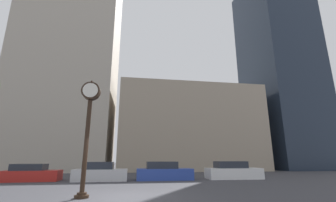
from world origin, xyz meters
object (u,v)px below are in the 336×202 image
object	(u,v)px
car_silver	(100,173)
car_white	(233,171)
street_clock	(89,119)
car_red	(31,174)
car_blue	(164,172)

from	to	relation	value
car_silver	car_white	xyz separation A→B (m)	(10.54, 0.07, 0.01)
street_clock	car_red	world-z (taller)	street_clock
street_clock	car_silver	size ratio (longest dim) A/B	1.32
car_silver	street_clock	bearing A→B (deg)	-88.16
car_white	car_red	bearing A→B (deg)	179.69
car_red	car_blue	size ratio (longest dim) A/B	0.93
street_clock	car_blue	size ratio (longest dim) A/B	1.18
car_blue	car_white	world-z (taller)	car_white
car_white	car_silver	bearing A→B (deg)	-178.24
car_silver	car_white	bearing A→B (deg)	0.03
car_red	car_silver	size ratio (longest dim) A/B	1.03
car_white	car_blue	bearing A→B (deg)	-178.55
street_clock	car_silver	world-z (taller)	street_clock
car_red	car_silver	bearing A→B (deg)	-9.22
car_silver	car_white	world-z (taller)	car_white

